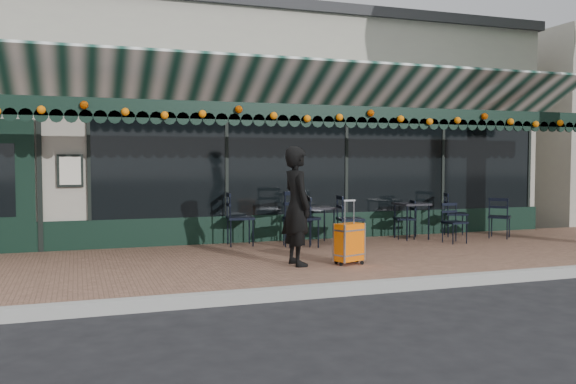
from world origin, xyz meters
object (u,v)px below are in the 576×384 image
object	(u,v)px
chair_a_extra	(499,217)
chair_b_left	(297,221)
cafe_table_b	(318,210)
chair_a_left	(404,219)
woman	(297,206)
chair_a_right	(456,214)
chair_b_front	(302,219)
chair_a_front	(455,223)
chair_solo	(240,219)
suitcase	(349,243)
cafe_table_a	(412,207)
chair_b_right	(350,220)

from	to	relation	value
chair_a_extra	chair_b_left	bearing A→B (deg)	42.82
cafe_table_b	chair_a_left	distance (m)	1.85
woman	chair_a_left	bearing A→B (deg)	-56.86
chair_a_right	chair_b_front	size ratio (longest dim) A/B	0.88
chair_a_extra	chair_a_front	bearing A→B (deg)	60.62
woman	chair_b_front	bearing A→B (deg)	-24.94
chair_b_front	chair_solo	distance (m)	1.13
suitcase	chair_solo	bearing A→B (deg)	92.15
chair_a_extra	chair_solo	distance (m)	5.11
cafe_table_b	chair_a_front	xyz separation A→B (m)	(2.39, -0.81, -0.23)
woman	chair_solo	world-z (taller)	woman
chair_b_front	chair_solo	size ratio (longest dim) A/B	1.04
chair_a_extra	chair_b_front	size ratio (longest dim) A/B	0.81
chair_b_left	chair_solo	size ratio (longest dim) A/B	0.93
chair_b_left	cafe_table_a	bearing A→B (deg)	97.97
woman	chair_a_left	size ratio (longest dim) A/B	2.27
chair_b_right	chair_b_front	bearing A→B (deg)	102.44
cafe_table_b	chair_solo	world-z (taller)	chair_solo
chair_a_extra	chair_b_front	distance (m)	4.12
cafe_table_b	suitcase	bearing A→B (deg)	-100.45
cafe_table_a	chair_a_left	size ratio (longest dim) A/B	0.92
cafe_table_b	chair_a_extra	size ratio (longest dim) A/B	0.83
chair_a_right	cafe_table_a	bearing A→B (deg)	116.87
woman	cafe_table_b	xyz separation A→B (m)	(1.16, 2.07, -0.26)
chair_b_front	chair_b_left	bearing A→B (deg)	84.77
cafe_table_a	chair_a_front	xyz separation A→B (m)	(0.44, -0.79, -0.25)
chair_a_front	chair_b_right	xyz separation A→B (m)	(-1.91, 0.43, 0.08)
suitcase	chair_a_front	size ratio (longest dim) A/B	1.26
chair_a_front	chair_a_extra	world-z (taller)	chair_a_extra
suitcase	chair_a_right	bearing A→B (deg)	13.98
woman	chair_a_right	world-z (taller)	woman
chair_solo	chair_b_left	bearing A→B (deg)	-109.95
chair_a_right	chair_a_front	size ratio (longest dim) A/B	1.18
suitcase	chair_a_extra	distance (m)	4.44
woman	chair_a_right	bearing A→B (deg)	-65.16
cafe_table_b	woman	bearing A→B (deg)	-119.31
cafe_table_b	chair_b_left	distance (m)	0.59
cafe_table_b	chair_b_left	xyz separation A→B (m)	(-0.50, -0.26, -0.15)
chair_b_right	chair_solo	distance (m)	1.98
woman	chair_a_front	xyz separation A→B (m)	(3.55, 1.26, -0.49)
chair_b_left	chair_solo	distance (m)	1.02
chair_a_right	chair_b_right	bearing A→B (deg)	122.53
chair_a_left	chair_b_front	world-z (taller)	chair_b_front
cafe_table_a	chair_b_right	size ratio (longest dim) A/B	0.77
chair_b_right	chair_a_front	bearing A→B (deg)	-93.38
woman	chair_a_front	bearing A→B (deg)	-72.62
cafe_table_a	chair_b_right	world-z (taller)	chair_b_right
chair_a_left	chair_b_right	size ratio (longest dim) A/B	0.84
chair_a_right	chair_solo	distance (m)	4.43
chair_a_front	cafe_table_a	bearing A→B (deg)	115.54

